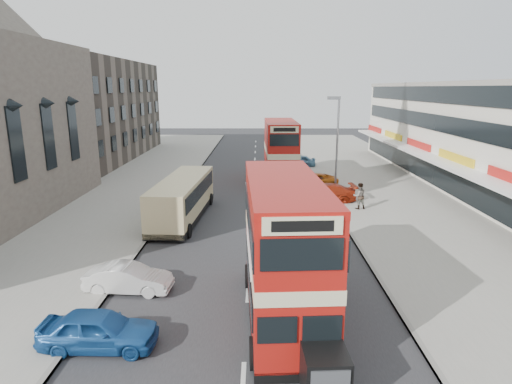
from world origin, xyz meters
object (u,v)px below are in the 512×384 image
(car_right_a, at_px, (323,194))
(car_right_c, at_px, (297,161))
(bus_second, at_px, (281,151))
(coach, at_px, (183,197))
(bus_main, at_px, (284,250))
(car_right_b, at_px, (314,180))
(pedestrian_near, at_px, (359,196))
(street_lamp, at_px, (336,140))
(car_left_near, at_px, (99,330))
(cyclist, at_px, (303,190))
(car_left_front, at_px, (129,278))

(car_right_a, relative_size, car_right_c, 1.24)
(bus_second, distance_m, coach, 14.00)
(bus_main, height_order, car_right_b, bus_main)
(car_right_a, bearing_deg, car_right_b, 176.27)
(car_right_a, bearing_deg, pedestrian_near, 42.46)
(street_lamp, xyz_separation_m, car_left_near, (-11.54, -20.20, -4.10))
(bus_second, distance_m, car_right_c, 8.38)
(bus_main, xyz_separation_m, coach, (-6.12, 12.90, -1.26))
(bus_second, bearing_deg, bus_main, 86.35)
(coach, xyz_separation_m, cyclist, (8.79, 6.08, -0.91))
(car_right_a, bearing_deg, car_left_front, -39.09)
(bus_main, bearing_deg, cyclist, -101.16)
(car_right_c, xyz_separation_m, pedestrian_near, (2.97, -17.57, 0.43))
(car_right_b, distance_m, car_right_c, 9.82)
(pedestrian_near, bearing_deg, cyclist, -59.42)
(bus_second, xyz_separation_m, car_left_near, (-7.56, -26.87, -2.25))
(car_right_a, xyz_separation_m, car_right_c, (-0.65, 15.34, -0.04))
(bus_second, height_order, cyclist, bus_second)
(street_lamp, distance_m, car_left_front, 20.29)
(bus_second, bearing_deg, car_right_c, -107.51)
(car_left_front, xyz_separation_m, cyclist, (9.35, 16.84, 0.01))
(coach, relative_size, car_right_b, 2.33)
(coach, xyz_separation_m, car_right_a, (10.16, 4.31, -0.80))
(car_right_c, bearing_deg, car_right_b, 4.35)
(car_right_a, bearing_deg, bus_second, -162.55)
(street_lamp, relative_size, car_right_b, 1.90)
(car_right_a, relative_size, cyclist, 2.69)
(coach, height_order, car_right_b, coach)
(street_lamp, height_order, car_right_a, street_lamp)
(bus_main, bearing_deg, car_left_front, -20.92)
(car_right_c, bearing_deg, car_left_front, -17.81)
(car_right_a, bearing_deg, car_left_near, -32.24)
(car_left_front, distance_m, car_right_b, 23.24)
(car_right_c, height_order, cyclist, cyclist)
(car_right_a, height_order, pedestrian_near, pedestrian_near)
(bus_second, bearing_deg, cyclist, 103.88)
(car_right_b, xyz_separation_m, cyclist, (-1.38, -3.78, 0.04))
(car_right_b, relative_size, car_right_c, 1.04)
(street_lamp, bearing_deg, car_left_near, -119.73)
(car_right_c, bearing_deg, pedestrian_near, 10.09)
(car_right_c, bearing_deg, street_lamp, 7.21)
(car_right_a, bearing_deg, car_right_c, 178.77)
(bus_main, height_order, car_left_near, bus_main)
(street_lamp, bearing_deg, bus_second, 120.78)
(car_right_c, xyz_separation_m, cyclist, (-0.72, -13.58, -0.07))
(bus_main, distance_m, coach, 14.34)
(street_lamp, relative_size, car_left_front, 2.15)
(bus_main, relative_size, cyclist, 5.14)
(coach, distance_m, car_left_front, 10.82)
(car_left_near, bearing_deg, cyclist, -22.33)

